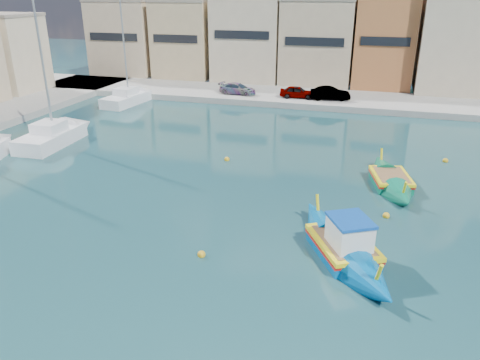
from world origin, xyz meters
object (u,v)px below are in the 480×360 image
at_px(luzzu_blue_cabin, 343,248).
at_px(yacht_midnorth, 65,132).
at_px(luzzu_green, 390,181).
at_px(yacht_north, 137,96).
at_px(church_block, 474,14).

relative_size(luzzu_blue_cabin, yacht_midnorth, 0.73).
xyz_separation_m(luzzu_green, yacht_midnorth, (-24.29, 2.64, 0.21)).
bearing_deg(yacht_north, church_block, 21.49).
distance_m(luzzu_blue_cabin, yacht_midnorth, 25.05).
bearing_deg(luzzu_green, yacht_midnorth, 173.81).
xyz_separation_m(church_block, yacht_midnorth, (-31.62, -26.36, -7.94)).
height_order(yacht_north, yacht_midnorth, yacht_midnorth).
height_order(luzzu_blue_cabin, yacht_north, yacht_north).
distance_m(luzzu_green, yacht_north, 30.02).
height_order(luzzu_blue_cabin, luzzu_green, luzzu_blue_cabin).
bearing_deg(yacht_north, luzzu_blue_cabin, -46.95).
distance_m(church_block, yacht_north, 35.98).
distance_m(luzzu_blue_cabin, yacht_north, 34.14).
xyz_separation_m(luzzu_green, yacht_north, (-25.31, 16.14, 0.18)).
relative_size(yacht_north, yacht_midnorth, 0.93).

